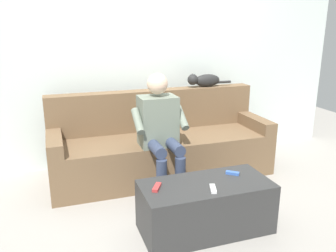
{
  "coord_description": "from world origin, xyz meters",
  "views": [
    {
      "loc": [
        1.1,
        3.35,
        1.63
      ],
      "look_at": [
        0.0,
        0.11,
        0.62
      ],
      "focal_mm": 37.51,
      "sensor_mm": 36.0,
      "label": 1
    }
  ],
  "objects_px": {
    "cat_on_backrest": "(204,80)",
    "remote_red": "(157,187)",
    "remote_blue": "(233,173)",
    "coffee_table": "(205,207)",
    "remote_white": "(214,189)",
    "couch": "(161,146)",
    "person_solo_seated": "(160,126)"
  },
  "relations": [
    {
      "from": "coffee_table",
      "to": "remote_blue",
      "type": "bearing_deg",
      "value": -163.26
    },
    {
      "from": "cat_on_backrest",
      "to": "remote_red",
      "type": "relative_size",
      "value": 4.09
    },
    {
      "from": "remote_white",
      "to": "remote_blue",
      "type": "bearing_deg",
      "value": -33.97
    },
    {
      "from": "coffee_table",
      "to": "person_solo_seated",
      "type": "height_order",
      "value": "person_solo_seated"
    },
    {
      "from": "remote_blue",
      "to": "remote_white",
      "type": "bearing_deg",
      "value": 76.45
    },
    {
      "from": "remote_blue",
      "to": "remote_red",
      "type": "bearing_deg",
      "value": 43.62
    },
    {
      "from": "cat_on_backrest",
      "to": "remote_blue",
      "type": "bearing_deg",
      "value": 76.27
    },
    {
      "from": "coffee_table",
      "to": "remote_blue",
      "type": "height_order",
      "value": "remote_blue"
    },
    {
      "from": "coffee_table",
      "to": "remote_red",
      "type": "relative_size",
      "value": 7.7
    },
    {
      "from": "coffee_table",
      "to": "cat_on_backrest",
      "type": "bearing_deg",
      "value": -112.99
    },
    {
      "from": "person_solo_seated",
      "to": "remote_blue",
      "type": "height_order",
      "value": "person_solo_seated"
    },
    {
      "from": "coffee_table",
      "to": "remote_white",
      "type": "height_order",
      "value": "remote_white"
    },
    {
      "from": "person_solo_seated",
      "to": "remote_blue",
      "type": "relative_size",
      "value": 10.66
    },
    {
      "from": "remote_red",
      "to": "coffee_table",
      "type": "bearing_deg",
      "value": -64.17
    },
    {
      "from": "cat_on_backrest",
      "to": "remote_white",
      "type": "relative_size",
      "value": 4.16
    },
    {
      "from": "remote_red",
      "to": "cat_on_backrest",
      "type": "bearing_deg",
      "value": -4.85
    },
    {
      "from": "remote_blue",
      "to": "couch",
      "type": "bearing_deg",
      "value": -36.43
    },
    {
      "from": "couch",
      "to": "coffee_table",
      "type": "bearing_deg",
      "value": 90.0
    },
    {
      "from": "couch",
      "to": "person_solo_seated",
      "type": "height_order",
      "value": "person_solo_seated"
    },
    {
      "from": "remote_red",
      "to": "remote_blue",
      "type": "height_order",
      "value": "same"
    },
    {
      "from": "remote_blue",
      "to": "coffee_table",
      "type": "bearing_deg",
      "value": 56.17
    },
    {
      "from": "remote_blue",
      "to": "cat_on_backrest",
      "type": "bearing_deg",
      "value": -64.3
    },
    {
      "from": "couch",
      "to": "remote_white",
      "type": "xyz_separation_m",
      "value": [
        -0.0,
        1.32,
        0.1
      ]
    },
    {
      "from": "person_solo_seated",
      "to": "remote_red",
      "type": "xyz_separation_m",
      "value": [
        0.27,
        0.78,
        -0.24
      ]
    },
    {
      "from": "couch",
      "to": "remote_white",
      "type": "height_order",
      "value": "couch"
    },
    {
      "from": "person_solo_seated",
      "to": "cat_on_backrest",
      "type": "distance_m",
      "value": 1.02
    },
    {
      "from": "couch",
      "to": "remote_red",
      "type": "xyz_separation_m",
      "value": [
        0.4,
        1.16,
        0.11
      ]
    },
    {
      "from": "couch",
      "to": "coffee_table",
      "type": "distance_m",
      "value": 1.2
    },
    {
      "from": "coffee_table",
      "to": "person_solo_seated",
      "type": "relative_size",
      "value": 0.89
    },
    {
      "from": "coffee_table",
      "to": "remote_white",
      "type": "bearing_deg",
      "value": 92.3
    },
    {
      "from": "couch",
      "to": "cat_on_backrest",
      "type": "distance_m",
      "value": 0.94
    },
    {
      "from": "cat_on_backrest",
      "to": "remote_blue",
      "type": "relative_size",
      "value": 5.04
    }
  ]
}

